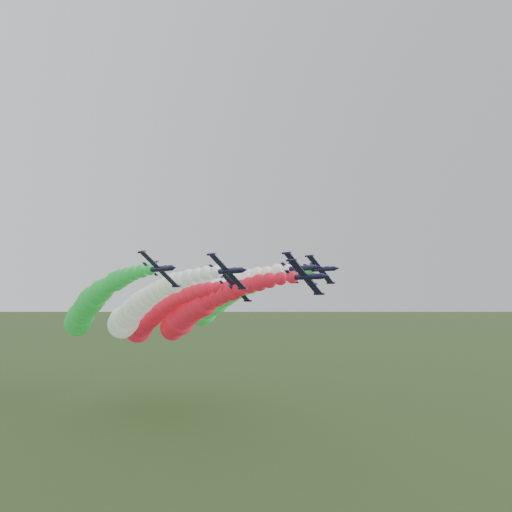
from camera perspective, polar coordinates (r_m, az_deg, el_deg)
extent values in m
plane|color=#385224|center=(105.95, -3.33, -22.86)|extent=(3000.00, 3000.00, 0.00)
cylinder|color=#131236|center=(98.23, 5.65, -2.39)|extent=(1.61, 9.33, 1.61)
cone|color=#131236|center=(94.44, 8.02, -2.28)|extent=(1.46, 1.87, 1.46)
cone|color=black|center=(101.87, 3.62, -2.47)|extent=(1.46, 0.93, 1.46)
ellipsoid|color=black|center=(96.99, 6.63, -2.16)|extent=(1.05, 1.95, 1.02)
cube|color=#131236|center=(98.01, 5.69, -2.45)|extent=(7.68, 1.97, 6.52)
cylinder|color=#131236|center=(95.52, 4.07, -0.48)|extent=(0.64, 2.70, 0.64)
cylinder|color=#131236|center=(100.68, 7.23, -4.32)|extent=(0.64, 2.70, 0.64)
cube|color=#131236|center=(101.61, 4.37, -1.95)|extent=(1.65, 1.56, 1.91)
cube|color=#131236|center=(101.12, 4.10, -2.39)|extent=(3.08, 1.14, 2.62)
sphere|color=red|center=(100.82, 4.18, -2.45)|extent=(2.58, 2.58, 2.58)
sphere|color=red|center=(103.44, 2.82, -2.59)|extent=(2.81, 2.81, 2.81)
sphere|color=red|center=(106.14, 1.55, -2.80)|extent=(3.36, 3.36, 3.36)
sphere|color=red|center=(108.93, 0.37, -3.05)|extent=(3.78, 3.78, 3.78)
sphere|color=red|center=(111.80, -0.73, -3.34)|extent=(3.68, 3.68, 3.68)
sphere|color=red|center=(114.74, -1.76, -3.65)|extent=(3.83, 3.83, 3.83)
sphere|color=red|center=(117.76, -2.71, -3.98)|extent=(4.58, 4.58, 4.58)
sphere|color=red|center=(120.84, -3.60, -4.33)|extent=(4.49, 4.49, 4.49)
sphere|color=red|center=(123.98, -4.42, -4.69)|extent=(4.81, 4.81, 4.81)
sphere|color=red|center=(127.18, -5.18, -5.05)|extent=(4.83, 4.83, 4.83)
sphere|color=red|center=(130.44, -5.88, -5.43)|extent=(6.49, 6.49, 6.49)
sphere|color=red|center=(133.75, -6.54, -5.80)|extent=(6.44, 6.44, 6.44)
sphere|color=red|center=(137.12, -7.14, -6.18)|extent=(6.33, 6.33, 6.33)
sphere|color=red|center=(140.54, -7.69, -6.57)|extent=(6.74, 6.74, 6.74)
sphere|color=red|center=(144.00, -8.21, -6.95)|extent=(6.80, 6.80, 6.80)
sphere|color=red|center=(147.52, -8.68, -7.33)|extent=(8.50, 8.50, 8.50)
sphere|color=red|center=(151.07, -9.11, -7.71)|extent=(7.28, 7.28, 7.28)
sphere|color=red|center=(154.68, -9.50, -8.09)|extent=(7.63, 7.63, 7.63)
cylinder|color=#131236|center=(97.69, -3.31, -1.73)|extent=(1.61, 9.33, 1.61)
cone|color=#131236|center=(93.32, -1.32, -1.60)|extent=(1.46, 1.87, 1.46)
cone|color=black|center=(101.82, -5.01, -1.83)|extent=(1.46, 0.93, 1.46)
ellipsoid|color=black|center=(96.20, -2.45, -1.50)|extent=(1.05, 1.95, 1.02)
cube|color=#131236|center=(97.46, -3.29, -1.79)|extent=(7.68, 1.97, 6.52)
cylinder|color=#131236|center=(95.47, -5.12, 0.21)|extent=(0.64, 2.70, 0.64)
cylinder|color=#131236|center=(99.66, -1.53, -3.71)|extent=(0.64, 2.70, 0.64)
cube|color=#131236|center=(101.38, -4.28, -1.31)|extent=(1.65, 1.56, 1.91)
cube|color=#131236|center=(100.95, -4.59, -1.74)|extent=(3.08, 1.14, 2.62)
sphere|color=white|center=(100.63, -4.54, -1.80)|extent=(2.73, 2.73, 2.73)
sphere|color=white|center=(103.58, -5.66, -1.95)|extent=(3.02, 3.02, 3.02)
sphere|color=white|center=(106.59, -6.70, -2.17)|extent=(3.07, 3.07, 3.07)
sphere|color=white|center=(109.66, -7.65, -2.43)|extent=(3.64, 3.64, 3.64)
sphere|color=white|center=(112.79, -8.54, -2.73)|extent=(3.86, 3.86, 3.86)
sphere|color=white|center=(115.97, -9.35, -3.05)|extent=(4.78, 4.78, 4.78)
sphere|color=white|center=(119.20, -10.09, -3.39)|extent=(4.32, 4.32, 4.32)
sphere|color=white|center=(122.48, -10.78, -3.74)|extent=(4.72, 4.72, 4.72)
sphere|color=white|center=(125.81, -11.41, -4.10)|extent=(4.96, 4.96, 4.96)
sphere|color=white|center=(129.18, -11.98, -4.47)|extent=(5.20, 5.20, 5.20)
sphere|color=white|center=(132.59, -12.51, -4.84)|extent=(5.71, 5.71, 5.71)
sphere|color=white|center=(136.04, -12.99, -5.22)|extent=(6.26, 6.26, 6.26)
sphere|color=white|center=(139.54, -13.42, -5.61)|extent=(6.07, 6.07, 6.07)
sphere|color=white|center=(143.07, -13.82, -5.99)|extent=(6.85, 6.85, 6.85)
sphere|color=white|center=(146.64, -14.18, -6.37)|extent=(6.99, 6.99, 6.99)
sphere|color=white|center=(150.25, -14.50, -6.76)|extent=(6.83, 6.83, 6.83)
sphere|color=white|center=(153.89, -14.80, -7.14)|extent=(8.83, 8.83, 8.83)
sphere|color=white|center=(157.57, -15.06, -7.53)|extent=(8.67, 8.67, 8.67)
cylinder|color=#131236|center=(107.17, 4.98, -1.42)|extent=(1.61, 9.33, 1.61)
cone|color=#131236|center=(103.33, 7.12, -1.29)|extent=(1.46, 1.87, 1.46)
cone|color=black|center=(110.84, 3.14, -1.53)|extent=(1.46, 0.93, 1.46)
ellipsoid|color=black|center=(105.91, 5.87, -1.20)|extent=(1.05, 1.95, 1.02)
cube|color=#131236|center=(106.94, 5.02, -1.47)|extent=(7.68, 1.97, 6.52)
cylinder|color=#131236|center=(104.54, 3.52, 0.35)|extent=(0.64, 2.70, 0.64)
cylinder|color=#131236|center=(109.53, 6.45, -3.22)|extent=(0.64, 2.70, 0.64)
cube|color=#131236|center=(110.58, 3.83, -1.05)|extent=(1.65, 1.56, 1.91)
cube|color=#131236|center=(110.08, 3.58, -1.44)|extent=(3.08, 1.14, 2.62)
sphere|color=white|center=(109.78, 3.65, -1.50)|extent=(2.17, 2.17, 2.17)
sphere|color=white|center=(112.41, 2.41, -1.65)|extent=(3.02, 3.02, 3.02)
sphere|color=white|center=(115.13, 1.25, -1.86)|extent=(2.79, 2.79, 2.79)
sphere|color=white|center=(117.92, 0.17, -2.12)|extent=(3.57, 3.57, 3.57)
sphere|color=white|center=(120.78, -0.85, -2.41)|extent=(3.89, 3.89, 3.89)
sphere|color=white|center=(123.72, -1.79, -2.72)|extent=(3.60, 3.60, 3.60)
sphere|color=white|center=(126.72, -2.68, -3.05)|extent=(4.46, 4.46, 4.46)
sphere|color=white|center=(129.78, -3.50, -3.40)|extent=(4.40, 4.40, 4.40)
sphere|color=white|center=(132.91, -4.27, -3.75)|extent=(5.72, 5.72, 5.72)
sphere|color=white|center=(136.09, -4.98, -4.12)|extent=(5.15, 5.15, 5.15)
sphere|color=white|center=(139.33, -5.65, -4.49)|extent=(5.68, 5.68, 5.68)
sphere|color=white|center=(142.62, -6.26, -4.86)|extent=(6.28, 6.28, 6.28)
sphere|color=white|center=(145.97, -6.84, -5.24)|extent=(5.99, 5.99, 5.99)
sphere|color=white|center=(149.36, -7.36, -5.62)|extent=(6.34, 6.34, 6.34)
sphere|color=white|center=(152.80, -7.85, -6.01)|extent=(7.79, 7.79, 7.79)
sphere|color=white|center=(156.29, -8.30, -6.39)|extent=(6.99, 6.99, 6.99)
sphere|color=white|center=(159.83, -8.72, -6.77)|extent=(7.95, 7.95, 7.95)
sphere|color=white|center=(163.41, -9.10, -7.15)|extent=(8.52, 8.52, 8.52)
cylinder|color=#131236|center=(98.39, -10.98, -1.45)|extent=(1.61, 9.33, 1.61)
cone|color=#131236|center=(93.61, -9.37, -1.32)|extent=(1.46, 1.87, 1.46)
cone|color=black|center=(102.87, -12.34, -1.56)|extent=(1.46, 0.93, 1.46)
ellipsoid|color=black|center=(96.72, -10.25, -1.23)|extent=(1.05, 1.95, 1.02)
cube|color=#131236|center=(98.15, -10.98, -1.52)|extent=(7.68, 1.97, 6.52)
cylinder|color=#131236|center=(96.61, -12.93, 0.47)|extent=(0.64, 2.70, 0.64)
cylinder|color=#131236|center=(99.92, -9.09, -3.44)|extent=(0.64, 2.70, 0.64)
cube|color=#131236|center=(102.27, -11.66, -1.04)|extent=(1.65, 1.56, 1.91)
cube|color=#131236|center=(101.91, -12.00, -1.47)|extent=(3.08, 1.14, 2.62)
sphere|color=green|center=(101.59, -11.97, -1.53)|extent=(2.26, 2.26, 2.26)
sphere|color=green|center=(104.76, -12.86, -1.68)|extent=(2.78, 2.78, 2.78)
sphere|color=green|center=(107.99, -13.68, -1.90)|extent=(3.02, 3.02, 3.02)
sphere|color=green|center=(111.25, -14.42, -2.17)|extent=(3.58, 3.58, 3.58)
sphere|color=green|center=(114.55, -15.10, -2.46)|extent=(4.09, 4.09, 4.09)
sphere|color=green|center=(117.89, -15.72, -2.78)|extent=(4.60, 4.60, 4.60)
sphere|color=green|center=(121.26, -16.28, -3.12)|extent=(3.98, 3.98, 3.98)
sphere|color=green|center=(124.67, -16.79, -3.46)|extent=(4.65, 4.65, 4.65)
sphere|color=green|center=(128.12, -17.25, -3.82)|extent=(5.53, 5.53, 5.53)
sphere|color=green|center=(131.59, -17.67, -4.19)|extent=(5.05, 5.05, 5.05)
sphere|color=green|center=(135.10, -18.04, -4.56)|extent=(6.42, 6.42, 6.42)
sphere|color=green|center=(138.64, -18.38, -4.94)|extent=(6.80, 6.80, 6.80)
sphere|color=green|center=(142.22, -18.67, -5.32)|extent=(6.50, 6.50, 6.50)
sphere|color=green|center=(145.82, -18.94, -5.70)|extent=(6.67, 6.67, 6.67)
sphere|color=green|center=(149.45, -19.17, -6.08)|extent=(6.76, 6.76, 6.76)
sphere|color=green|center=(153.11, -19.37, -6.46)|extent=(7.69, 7.69, 7.69)
sphere|color=green|center=(156.80, -19.55, -6.84)|extent=(7.76, 7.76, 7.76)
sphere|color=green|center=(160.51, -19.70, -7.22)|extent=(7.83, 7.83, 7.83)
cylinder|color=#131236|center=(123.44, 7.32, -1.51)|extent=(1.61, 9.33, 1.61)
cone|color=#131236|center=(119.76, 9.24, -1.40)|extent=(1.46, 1.87, 1.46)
cone|color=black|center=(126.96, 5.65, -1.61)|extent=(1.46, 0.93, 1.46)
ellipsoid|color=black|center=(122.25, 8.12, -1.32)|extent=(1.05, 1.95, 1.02)
cube|color=#131236|center=(123.22, 7.36, -1.56)|extent=(7.68, 1.97, 6.52)
cylinder|color=#131236|center=(120.68, 6.11, 0.02)|extent=(0.64, 2.70, 0.64)
cylinder|color=#131236|center=(125.90, 8.56, -3.07)|extent=(0.64, 2.70, 0.64)
cube|color=#131236|center=(126.76, 6.26, -1.19)|extent=(1.65, 1.56, 1.91)
cube|color=#131236|center=(126.24, 6.05, -1.53)|extent=(3.08, 1.14, 2.62)
sphere|color=green|center=(125.94, 6.12, -1.58)|extent=(2.58, 2.58, 2.58)
sphere|color=green|center=(128.47, 4.99, -1.71)|extent=(2.40, 2.40, 2.40)
sphere|color=green|center=(131.08, 3.92, -1.90)|extent=(3.29, 3.29, 3.29)
sphere|color=green|center=(133.76, 2.91, -2.13)|extent=(3.47, 3.47, 3.47)
sphere|color=green|center=(136.52, 1.95, -2.38)|extent=(4.03, 4.03, 4.03)
sphere|color=green|center=(139.35, 1.06, -2.66)|extent=(4.38, 4.38, 4.38)
sphere|color=green|center=(142.25, 0.21, -2.96)|extent=(4.03, 4.03, 4.03)
sphere|color=green|center=(145.22, -0.59, -3.27)|extent=(5.42, 5.42, 5.42)
sphere|color=green|center=(148.25, -1.33, -3.60)|extent=(5.07, 5.07, 5.07)
sphere|color=green|center=(151.34, -2.04, -3.93)|extent=(5.34, 5.34, 5.34)
sphere|color=green|center=(154.49, -2.69, -4.27)|extent=(5.52, 5.52, 5.52)
sphere|color=green|center=(157.69, -3.31, -4.62)|extent=(6.03, 6.03, 6.03)
sphere|color=green|center=(160.96, -3.89, -4.97)|extent=(5.92, 5.92, 5.92)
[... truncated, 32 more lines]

